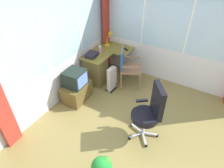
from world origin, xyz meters
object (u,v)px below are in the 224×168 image
Objects in this scene: tv_on_stand at (76,87)px; potted_plant at (102,167)px; paper_tray at (92,55)px; spray_bottle at (100,49)px; space_heater at (112,79)px; desk_lamp at (110,36)px; office_chair at (151,110)px; desk at (97,68)px; wooden_armchair at (126,63)px; tv_remote at (126,49)px.

potted_plant is (-1.27, -1.50, -0.09)m from tv_on_stand.
paper_tray reaches higher than potted_plant.
paper_tray is at bearing 166.80° from spray_bottle.
potted_plant is at bearing -142.06° from paper_tray.
paper_tray is 0.70× the size of potted_plant.
space_heater is at bearing -121.15° from spray_bottle.
tv_on_stand is (-0.77, -0.09, -0.43)m from paper_tray.
space_heater is (-0.32, -0.53, -0.51)m from spray_bottle.
office_chair is at bearing -132.77° from desk_lamp.
desk is 3.33× the size of desk_lamp.
desk is 1.22× the size of wooden_armchair.
desk is 1.57× the size of tv_on_stand.
space_heater is at bearing -101.26° from desk.
wooden_armchair reaches higher than tv_remote.
tv_remote is (0.69, -0.45, 0.34)m from desk.
space_heater is (0.72, -0.50, -0.02)m from tv_on_stand.
wooden_armchair is at bearing 42.71° from office_chair.
paper_tray is 0.27× the size of office_chair.
space_heater is 2.22m from potted_plant.
potted_plant is (-1.98, -0.99, -0.06)m from space_heater.
desk_lamp reaches higher than wooden_armchair.
wooden_armchair is at bearing -33.44° from tv_on_stand.
wooden_armchair is (-0.50, -0.72, -0.33)m from desk_lamp.
spray_bottle is 0.35× the size of space_heater.
desk is at bearing 61.82° from office_chair.
paper_tray is 0.84m from wooden_armchair.
tv_remote is at bearing 3.67° from space_heater.
office_chair is at bearing -115.84° from paper_tray.
paper_tray is 0.48× the size of space_heater.
tv_on_stand is at bearing 179.77° from desk.
potted_plant is at bearing 165.95° from office_chair.
desk_lamp is (0.72, 0.04, 0.57)m from desk.
office_chair reaches higher than desk.
wooden_armchair is (0.23, -0.69, 0.24)m from desk.
space_heater is at bearing -147.31° from tv_remote.
desk reaches higher than potted_plant.
desk_lamp is at bearing 28.59° from potted_plant.
desk_lamp is at bearing 2.77° from desk.
desk_lamp is at bearing 0.62° from spray_bottle.
desk_lamp is 1.21× the size of paper_tray.
wooden_armchair is at bearing -29.56° from space_heater.
wooden_armchair reaches higher than potted_plant.
office_chair is at bearing -122.99° from spray_bottle.
desk is 0.39m from paper_tray.
tv_remote is 0.53m from wooden_armchair.
spray_bottle is 0.80m from space_heater.
desk is at bearing 78.74° from space_heater.
potted_plant is (-2.30, -1.52, -0.57)m from spray_bottle.
desk is 8.05× the size of tv_remote.
desk_lamp reaches higher than space_heater.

